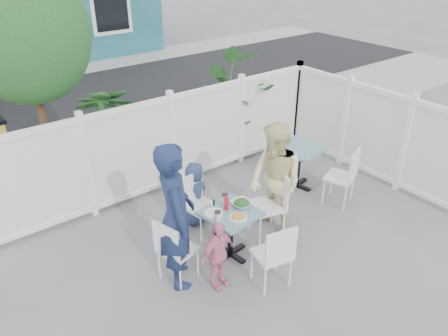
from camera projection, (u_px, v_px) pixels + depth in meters
ground at (265, 259)px, 5.80m from camera, size 80.00×80.00×0.00m
near_sidewalk at (132, 157)px, 8.44m from camera, size 24.00×2.60×0.01m
street at (64, 104)px, 11.02m from camera, size 24.00×5.00×0.01m
far_sidewalk at (28, 76)px, 13.18m from camera, size 24.00×1.60×0.01m
fence_back at (173, 143)px, 7.15m from camera, size 5.86×0.08×1.60m
fence_right at (373, 135)px, 7.46m from camera, size 0.08×3.66×1.60m
tree at (25, 35)px, 6.01m from camera, size 1.80×1.62×3.59m
potted_shrub_a at (111, 136)px, 7.19m from camera, size 1.25×1.25×1.73m
potted_shrub_b at (225, 105)px, 8.34m from camera, size 1.55×1.76×1.86m
main_table at (231, 222)px, 5.64m from camera, size 0.72×0.72×0.69m
spare_table at (299, 156)px, 7.22m from camera, size 0.79×0.79×0.73m
chair_left at (173, 247)px, 5.21m from camera, size 0.48×0.49×0.89m
chair_right at (273, 199)px, 6.05m from camera, size 0.54×0.55×0.98m
chair_back at (197, 200)px, 6.14m from camera, size 0.46×0.45×0.89m
chair_near at (275, 252)px, 5.12m from camera, size 0.48×0.47×0.90m
chair_spare at (346, 173)px, 6.75m from camera, size 0.55×0.54×0.94m
man at (176, 216)px, 5.05m from camera, size 0.67×0.80×1.87m
woman at (275, 182)px, 5.92m from camera, size 0.73×0.88×1.68m
boy at (195, 194)px, 6.33m from camera, size 0.53×0.41×0.98m
toddler at (218, 255)px, 5.17m from camera, size 0.57×0.29×0.92m
plate_main at (238, 217)px, 5.45m from camera, size 0.23×0.23×0.01m
plate_side at (214, 213)px, 5.53m from camera, size 0.24×0.24×0.02m
salad_bowl at (242, 204)px, 5.68m from camera, size 0.26×0.26×0.06m
coffee_cup_a at (218, 216)px, 5.37m from camera, size 0.08×0.08×0.12m
coffee_cup_b at (225, 199)px, 5.71m from camera, size 0.08×0.08×0.13m
ketchup_bottle at (226, 203)px, 5.58m from camera, size 0.06×0.06×0.18m
salt_shaker at (212, 204)px, 5.67m from camera, size 0.03×0.03×0.07m
pepper_shaker at (214, 203)px, 5.69m from camera, size 0.03×0.03×0.07m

